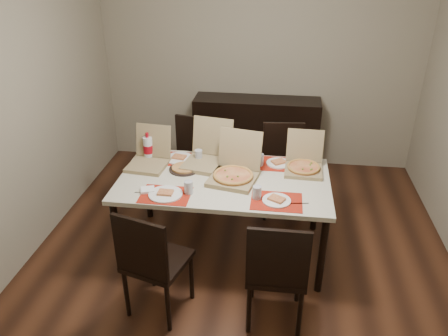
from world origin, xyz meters
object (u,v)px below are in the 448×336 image
Objects in this scene: chair_near_left at (152,260)px; dip_bowl at (239,169)px; pizza_box_center at (234,173)px; chair_near_right at (277,269)px; chair_far_right at (283,165)px; chair_far_left at (191,157)px; sideboard at (256,134)px; dining_table at (224,185)px; soda_bottle at (148,148)px.

chair_near_left is 1.18m from dip_bowl.
chair_near_left is 1.04m from pizza_box_center.
chair_far_right is (0.02, 1.64, 0.00)m from chair_near_right.
chair_far_left is 8.46× the size of dip_bowl.
dip_bowl is at bearing -121.93° from chair_far_right.
dining_table is (-0.17, -1.72, 0.23)m from sideboard.
pizza_box_center is at bearing 1.87° from dining_table.
chair_far_left reaches higher than dining_table.
pizza_box_center is (0.50, 0.86, 0.30)m from chair_near_left.
chair_far_left is at bearing 123.83° from pizza_box_center.
chair_near_right reaches higher than dip_bowl.
chair_far_right reaches higher than sideboard.
chair_near_left is at bearing -73.63° from soda_bottle.
chair_near_left is (-0.58, -2.58, 0.06)m from sideboard.
soda_bottle is at bearing -115.14° from chair_far_left.
pizza_box_center is (0.57, -0.84, 0.30)m from chair_far_left.
soda_bottle reaches higher than sideboard.
chair_far_left is (-0.64, -0.87, 0.06)m from sideboard.
pizza_box_center reaches higher than sideboard.
sideboard is at bearing 88.09° from dip_bowl.
soda_bottle is at bearing 106.37° from chair_near_left.
sideboard is 1.74m from dining_table.
pizza_box_center reaches higher than dining_table.
chair_far_right is at bearing 57.77° from dining_table.
sideboard reaches higher than dip_bowl.
sideboard is at bearing 84.50° from dining_table.
chair_far_left is (-0.48, 0.85, -0.17)m from dining_table.
chair_near_right is at bearing 1.22° from chair_near_left.
soda_bottle is (-0.86, 0.10, 0.10)m from dip_bowl.
chair_far_right is 0.95m from pizza_box_center.
chair_near_left is at bearing -120.23° from pizza_box_center.
soda_bottle is (-1.25, -0.53, 0.35)m from chair_far_right.
chair_far_left is at bearing 131.23° from dip_bowl.
sideboard is 2.58m from chair_near_right.
sideboard is 1.58m from dip_bowl.
soda_bottle is at bearing 137.92° from chair_near_right.
sideboard is 1.61× the size of chair_far_right.
chair_far_right is 0.78m from dip_bowl.
chair_near_left is at bearing -118.94° from chair_far_right.
soda_bottle is at bearing 173.30° from dip_bowl.
soda_bottle reaches higher than chair_far_left.
chair_far_left is at bearing 119.76° from chair_near_right.
chair_far_right is (0.92, 1.66, 0.00)m from chair_near_left.
pizza_box_center is at bearing -18.03° from soda_bottle.
pizza_box_center reaches higher than chair_near_right.
soda_bottle reaches higher than dining_table.
chair_near_right is (0.49, -0.84, -0.17)m from dining_table.
chair_near_right is at bearing -42.08° from soda_bottle.
sideboard is 1.08m from chair_far_left.
chair_near_right is 1.94m from chair_far_left.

